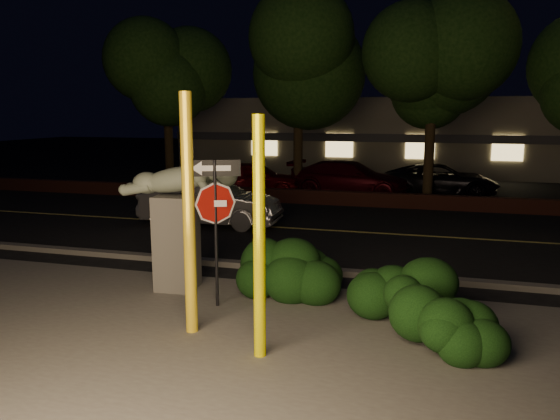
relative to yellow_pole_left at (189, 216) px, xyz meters
The scene contains 22 objects.
ground 10.78m from the yellow_pole_left, 86.07° to the left, with size 90.00×90.00×0.00m, color black.
patio 1.96m from the yellow_pole_left, 28.60° to the right, with size 14.00×6.00×0.02m, color #4C4944.
road 7.84m from the yellow_pole_left, 84.53° to the left, with size 80.00×8.00×0.01m, color black.
lane_marking 7.84m from the yellow_pole_left, 84.53° to the left, with size 80.00×0.12×0.01m, color #C7B74F.
curb 3.97m from the yellow_pole_left, 78.25° to the left, with size 80.00×0.25×0.12m, color #4C4944.
brick_wall 12.02m from the yellow_pole_left, 86.50° to the left, with size 40.00×0.35×0.50m, color #441D15.
parking_lot 17.71m from the yellow_pole_left, 87.63° to the left, with size 40.00×12.00×0.01m, color black.
building 25.60m from the yellow_pole_left, 88.37° to the left, with size 22.00×10.20×4.00m.
tree_far_a 15.83m from the yellow_pole_left, 118.13° to the left, with size 4.60×4.60×7.43m.
tree_far_b 14.56m from the yellow_pole_left, 97.31° to the left, with size 5.20×5.20×8.41m.
tree_far_c 14.32m from the yellow_pole_left, 76.46° to the left, with size 4.80×4.80×7.84m.
yellow_pole_left is the anchor object (origin of this frame).
yellow_pole_right 1.36m from the yellow_pole_left, 22.61° to the right, with size 0.16×0.16×3.26m, color #FFF300.
signpost 1.12m from the yellow_pole_left, 92.41° to the left, with size 0.80×0.34×2.51m.
sculpture 2.13m from the yellow_pole_left, 120.78° to the left, with size 2.23×0.74×2.38m.
hedge_center 2.61m from the yellow_pole_left, 63.19° to the left, with size 2.13×1.00×1.11m, color black.
hedge_right 3.54m from the yellow_pole_left, 21.75° to the left, with size 1.77×0.95×1.16m, color black.
hedge_far_right 3.94m from the yellow_pole_left, ahead, with size 1.40×0.87×0.97m, color black.
silver_sedan 7.98m from the yellow_pole_left, 110.85° to the left, with size 1.42×4.07×1.34m, color #A1A1A5.
parked_car_red 14.18m from the yellow_pole_left, 104.68° to the left, with size 1.58×3.92×1.33m, color #66090E.
parked_car_darkred 14.29m from the yellow_pole_left, 89.12° to the left, with size 1.93×4.76×1.38m, color #39040C.
parked_car_dark 15.88m from the yellow_pole_left, 76.50° to the left, with size 2.05×4.45×1.24m, color black.
Camera 1 is at (2.66, -7.74, 3.29)m, focal length 35.00 mm.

